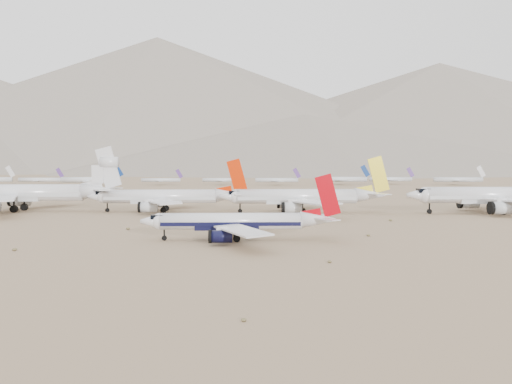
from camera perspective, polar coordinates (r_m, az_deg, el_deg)
ground at (r=106.43m, az=0.06°, el=-5.26°), size 7000.00×7000.00×0.00m
main_airliner at (r=102.71m, az=-1.90°, el=-3.44°), size 38.98×38.07×13.76m
row2_navy_widebody at (r=177.66m, az=26.10°, el=-0.39°), size 57.80×56.52×20.56m
row2_gold_tail at (r=162.39m, az=5.45°, el=-0.57°), size 52.29×51.14×18.62m
row2_orange_tail at (r=167.89m, az=-10.17°, el=-0.56°), size 49.87×48.79×17.79m
row2_white_trijet at (r=184.23m, az=-25.01°, el=-0.06°), size 62.16×60.75×22.03m
distant_storage_row at (r=401.07m, az=-6.30°, el=1.42°), size 469.53×63.35×15.25m
mountain_range at (r=1763.53m, az=0.71°, el=8.70°), size 7354.00×3024.00×470.00m
foothills at (r=1317.63m, az=22.11°, el=5.04°), size 4637.50×1395.00×155.00m
desert_scrub at (r=77.72m, az=2.41°, el=-8.13°), size 261.14×121.67×0.63m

